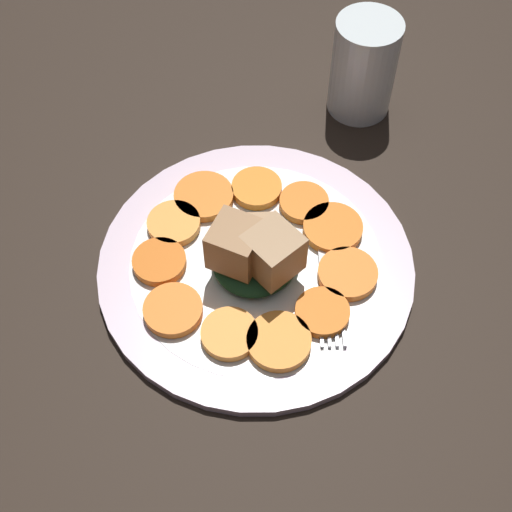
# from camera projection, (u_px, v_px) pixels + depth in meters

# --- Properties ---
(table_slab) EXTENTS (1.20, 1.20, 0.02)m
(table_slab) POSITION_uv_depth(u_px,v_px,m) (256.00, 274.00, 0.69)
(table_slab) COLOR black
(table_slab) RESTS_ON ground
(plate) EXTENTS (0.30, 0.30, 0.01)m
(plate) POSITION_uv_depth(u_px,v_px,m) (256.00, 265.00, 0.68)
(plate) COLOR silver
(plate) RESTS_ON table_slab
(carrot_slice_0) EXTENTS (0.06, 0.06, 0.01)m
(carrot_slice_0) POSITION_uv_depth(u_px,v_px,m) (333.00, 228.00, 0.69)
(carrot_slice_0) COLOR orange
(carrot_slice_0) RESTS_ON plate
(carrot_slice_1) EXTENTS (0.05, 0.05, 0.01)m
(carrot_slice_1) POSITION_uv_depth(u_px,v_px,m) (304.00, 203.00, 0.71)
(carrot_slice_1) COLOR orange
(carrot_slice_1) RESTS_ON plate
(carrot_slice_2) EXTENTS (0.05, 0.05, 0.01)m
(carrot_slice_2) POSITION_uv_depth(u_px,v_px,m) (257.00, 188.00, 0.72)
(carrot_slice_2) COLOR orange
(carrot_slice_2) RESTS_ON plate
(carrot_slice_3) EXTENTS (0.06, 0.06, 0.01)m
(carrot_slice_3) POSITION_uv_depth(u_px,v_px,m) (204.00, 196.00, 0.72)
(carrot_slice_3) COLOR orange
(carrot_slice_3) RESTS_ON plate
(carrot_slice_4) EXTENTS (0.05, 0.05, 0.01)m
(carrot_slice_4) POSITION_uv_depth(u_px,v_px,m) (174.00, 224.00, 0.70)
(carrot_slice_4) COLOR #F99539
(carrot_slice_4) RESTS_ON plate
(carrot_slice_5) EXTENTS (0.05, 0.05, 0.01)m
(carrot_slice_5) POSITION_uv_depth(u_px,v_px,m) (159.00, 262.00, 0.67)
(carrot_slice_5) COLOR orange
(carrot_slice_5) RESTS_ON plate
(carrot_slice_6) EXTENTS (0.05, 0.05, 0.01)m
(carrot_slice_6) POSITION_uv_depth(u_px,v_px,m) (173.00, 310.00, 0.64)
(carrot_slice_6) COLOR orange
(carrot_slice_6) RESTS_ON plate
(carrot_slice_7) EXTENTS (0.05, 0.05, 0.01)m
(carrot_slice_7) POSITION_uv_depth(u_px,v_px,m) (231.00, 334.00, 0.63)
(carrot_slice_7) COLOR orange
(carrot_slice_7) RESTS_ON plate
(carrot_slice_8) EXTENTS (0.06, 0.06, 0.01)m
(carrot_slice_8) POSITION_uv_depth(u_px,v_px,m) (279.00, 341.00, 0.62)
(carrot_slice_8) COLOR orange
(carrot_slice_8) RESTS_ON plate
(carrot_slice_9) EXTENTS (0.05, 0.05, 0.01)m
(carrot_slice_9) POSITION_uv_depth(u_px,v_px,m) (322.00, 312.00, 0.64)
(carrot_slice_9) COLOR orange
(carrot_slice_9) RESTS_ON plate
(carrot_slice_10) EXTENTS (0.06, 0.06, 0.01)m
(carrot_slice_10) POSITION_uv_depth(u_px,v_px,m) (348.00, 274.00, 0.66)
(carrot_slice_10) COLOR orange
(carrot_slice_10) RESTS_ON plate
(center_pile) EXTENTS (0.09, 0.09, 0.06)m
(center_pile) POSITION_uv_depth(u_px,v_px,m) (256.00, 251.00, 0.65)
(center_pile) COLOR #1E4723
(center_pile) RESTS_ON plate
(fork) EXTENTS (0.17, 0.07, 0.00)m
(fork) POSITION_uv_depth(u_px,v_px,m) (326.00, 270.00, 0.67)
(fork) COLOR #B2B2B7
(fork) RESTS_ON plate
(water_glass) EXTENTS (0.07, 0.07, 0.11)m
(water_glass) POSITION_uv_depth(u_px,v_px,m) (364.00, 67.00, 0.76)
(water_glass) COLOR silver
(water_glass) RESTS_ON table_slab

